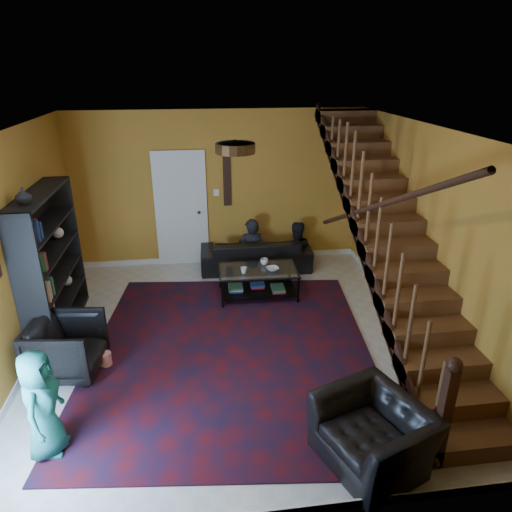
{
  "coord_description": "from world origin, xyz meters",
  "views": [
    {
      "loc": [
        -0.4,
        -5.35,
        3.52
      ],
      "look_at": [
        0.37,
        0.4,
        1.05
      ],
      "focal_mm": 32.0,
      "sensor_mm": 36.0,
      "label": 1
    }
  ],
  "objects": [
    {
      "name": "floor",
      "position": [
        0.0,
        0.0,
        0.0
      ],
      "size": [
        5.5,
        5.5,
        0.0
      ],
      "primitive_type": "plane",
      "color": "beige",
      "rests_on": "ground"
    },
    {
      "name": "room",
      "position": [
        -1.33,
        1.33,
        0.05
      ],
      "size": [
        5.5,
        5.5,
        5.5
      ],
      "color": "#C6762C",
      "rests_on": "ground"
    },
    {
      "name": "staircase",
      "position": [
        2.12,
        -0.0,
        1.4
      ],
      "size": [
        0.95,
        5.02,
        3.18
      ],
      "color": "brown",
      "rests_on": "floor"
    },
    {
      "name": "bookshelf",
      "position": [
        -2.4,
        0.6,
        0.96
      ],
      "size": [
        0.35,
        1.8,
        2.0
      ],
      "color": "black",
      "rests_on": "floor"
    },
    {
      "name": "door",
      "position": [
        -0.7,
        2.73,
        1.02
      ],
      "size": [
        0.82,
        0.05,
        2.05
      ],
      "primitive_type": "cube",
      "color": "silver",
      "rests_on": "floor"
    },
    {
      "name": "wall_hanging",
      "position": [
        0.15,
        2.73,
        1.55
      ],
      "size": [
        0.14,
        0.03,
        0.9
      ],
      "primitive_type": "cube",
      "color": "black",
      "rests_on": "room"
    },
    {
      "name": "ceiling_fixture",
      "position": [
        0.0,
        -0.8,
        2.74
      ],
      "size": [
        0.4,
        0.4,
        0.1
      ],
      "primitive_type": "cylinder",
      "color": "#3F2814",
      "rests_on": "room"
    },
    {
      "name": "rug",
      "position": [
        -0.06,
        -0.31,
        0.01
      ],
      "size": [
        4.05,
        4.51,
        0.02
      ],
      "primitive_type": "cube",
      "rotation": [
        0.0,
        0.0,
        -0.11
      ],
      "color": "#410B10",
      "rests_on": "floor"
    },
    {
      "name": "sofa",
      "position": [
        0.62,
        2.3,
        0.29
      ],
      "size": [
        2.02,
        0.84,
        0.58
      ],
      "primitive_type": "imported",
      "rotation": [
        0.0,
        0.0,
        3.11
      ],
      "color": "black",
      "rests_on": "floor"
    },
    {
      "name": "armchair_left",
      "position": [
        -2.05,
        -0.47,
        0.36
      ],
      "size": [
        0.89,
        0.87,
        0.73
      ],
      "primitive_type": "imported",
      "rotation": [
        0.0,
        0.0,
        1.45
      ],
      "color": "black",
      "rests_on": "floor"
    },
    {
      "name": "armchair_right",
      "position": [
        1.12,
        -2.25,
        0.32
      ],
      "size": [
        1.15,
        1.22,
        0.63
      ],
      "primitive_type": "imported",
      "rotation": [
        0.0,
        0.0,
        -1.19
      ],
      "color": "black",
      "rests_on": "floor"
    },
    {
      "name": "person_adult_a",
      "position": [
        0.54,
        2.35,
        0.25
      ],
      "size": [
        0.52,
        0.35,
        1.4
      ],
      "primitive_type": "imported",
      "rotation": [
        0.0,
        0.0,
        3.12
      ],
      "color": "black",
      "rests_on": "sofa"
    },
    {
      "name": "person_adult_b",
      "position": [
        1.37,
        2.35,
        0.2
      ],
      "size": [
        0.67,
        0.54,
        1.3
      ],
      "primitive_type": "imported",
      "rotation": [
        0.0,
        0.0,
        3.22
      ],
      "color": "black",
      "rests_on": "sofa"
    },
    {
      "name": "person_child",
      "position": [
        -1.95,
        -1.73,
        0.57
      ],
      "size": [
        0.41,
        0.58,
        1.14
      ],
      "primitive_type": "imported",
      "rotation": [
        0.0,
        0.0,
        1.49
      ],
      "color": "#1C6A65",
      "rests_on": "armchair_left"
    },
    {
      "name": "coffee_table",
      "position": [
        0.5,
        1.2,
        0.28
      ],
      "size": [
        1.27,
        0.76,
        0.48
      ],
      "rotation": [
        0.0,
        0.0,
        -0.03
      ],
      "color": "black",
      "rests_on": "floor"
    },
    {
      "name": "cup_a",
      "position": [
        0.63,
        1.38,
        0.53
      ],
      "size": [
        0.15,
        0.15,
        0.1
      ],
      "primitive_type": "imported",
      "rotation": [
        0.0,
        0.0,
        0.18
      ],
      "color": "#999999",
      "rests_on": "coffee_table"
    },
    {
      "name": "cup_b",
      "position": [
        0.26,
        1.1,
        0.52
      ],
      "size": [
        0.13,
        0.13,
        0.09
      ],
      "primitive_type": "imported",
      "rotation": [
        0.0,
        0.0,
        -0.35
      ],
      "color": "#999999",
      "rests_on": "coffee_table"
    },
    {
      "name": "bowl",
      "position": [
        0.73,
        1.14,
        0.5
      ],
      "size": [
        0.24,
        0.24,
        0.05
      ],
      "primitive_type": "imported",
      "rotation": [
        0.0,
        0.0,
        0.25
      ],
      "color": "#999999",
      "rests_on": "coffee_table"
    },
    {
      "name": "vase",
      "position": [
        -2.41,
        0.1,
        2.1
      ],
      "size": [
        0.18,
        0.18,
        0.19
      ],
      "primitive_type": "imported",
      "color": "#999999",
      "rests_on": "bookshelf"
    },
    {
      "name": "popcorn_bucket",
      "position": [
        -1.64,
        -0.4,
        0.1
      ],
      "size": [
        0.15,
        0.15,
        0.17
      ],
      "primitive_type": "cylinder",
      "rotation": [
        0.0,
        0.0,
        -0.05
      ],
      "color": "red",
      "rests_on": "rug"
    }
  ]
}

